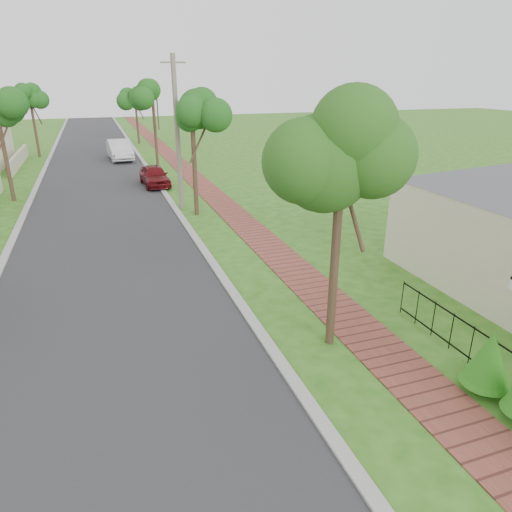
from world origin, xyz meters
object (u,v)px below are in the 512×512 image
utility_pole (177,134)px  parked_car_white (120,150)px  parked_car_red (154,176)px  near_tree (342,157)px

utility_pole → parked_car_white: bearing=96.9°
parked_car_red → utility_pole: 6.61m
parked_car_white → utility_pole: size_ratio=0.65×
parked_car_red → near_tree: 20.44m
parked_car_red → parked_car_white: bearing=94.1°
parked_car_red → utility_pole: size_ratio=0.50×
near_tree → utility_pole: 14.23m
utility_pole → parked_car_red: bearing=96.0°
parked_car_red → parked_car_white: 10.94m
parked_car_red → utility_pole: utility_pole is taller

